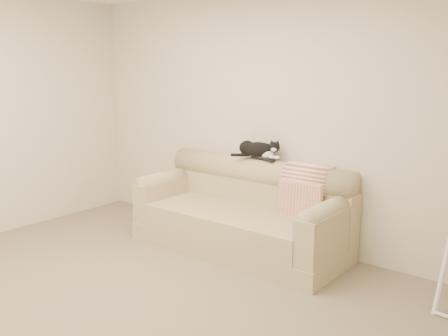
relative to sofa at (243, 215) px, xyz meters
name	(u,v)px	position (x,y,z in m)	size (l,w,h in m)	color
ground_plane	(129,308)	(0.09, -1.62, -0.35)	(5.00, 5.00, 0.00)	brown
room_shell	(121,111)	(0.09, -1.62, 1.18)	(5.04, 4.04, 2.60)	beige
sofa	(243,215)	(0.00, 0.00, 0.00)	(2.20, 0.93, 0.90)	tan
remote_a	(259,158)	(0.02, 0.24, 0.56)	(0.18, 0.06, 0.03)	black
remote_b	(268,160)	(0.15, 0.21, 0.56)	(0.18, 0.09, 0.02)	black
tuxedo_cat	(258,149)	(0.01, 0.24, 0.65)	(0.50, 0.32, 0.20)	black
throw_blanket	(308,184)	(0.61, 0.23, 0.37)	(0.46, 0.38, 0.58)	#C24438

